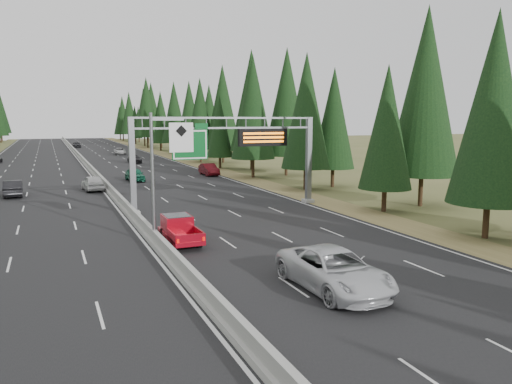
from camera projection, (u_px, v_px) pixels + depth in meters
road at (87, 167)px, 81.01m from camera, size 32.00×260.00×0.08m
shoulder_right at (193, 163)px, 87.81m from camera, size 3.60×260.00×0.06m
median_barrier at (87, 164)px, 80.96m from camera, size 0.70×260.00×0.85m
sign_gantry at (234, 148)px, 42.47m from camera, size 16.75×0.98×7.80m
hov_sign_pole at (162, 168)px, 30.31m from camera, size 2.80×0.50×8.00m
tree_row_right at (231, 110)px, 81.30m from camera, size 12.06×242.82×18.91m
silver_minivan at (334, 270)px, 22.33m from camera, size 3.17×6.63×1.83m
red_pickup at (179, 228)px, 31.12m from camera, size 1.78×5.00×1.63m
car_ahead_green at (135, 174)px, 62.02m from camera, size 2.04×4.76×1.60m
car_ahead_dkred at (209, 169)px, 68.30m from camera, size 1.70×4.85×1.60m
car_ahead_dkgrey at (134, 159)px, 87.74m from camera, size 2.09×4.73×1.35m
car_ahead_white at (120, 151)px, 108.68m from camera, size 2.81×5.35×1.44m
car_ahead_far at (76, 145)px, 134.42m from camera, size 2.21×4.93×1.64m
car_onc_near at (13, 188)px, 49.59m from camera, size 1.88×4.97×1.62m
car_onc_white at (93, 183)px, 53.65m from camera, size 2.33×4.96×1.64m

